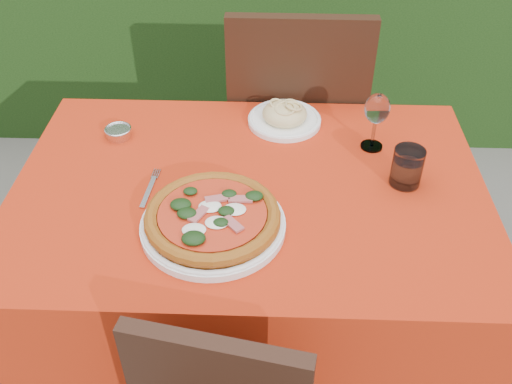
{
  "coord_description": "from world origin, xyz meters",
  "views": [
    {
      "loc": [
        0.06,
        -1.17,
        1.7
      ],
      "look_at": [
        0.02,
        -0.05,
        0.77
      ],
      "focal_mm": 40.0,
      "sensor_mm": 36.0,
      "label": 1
    }
  ],
  "objects_px": {
    "steel_ramekin": "(119,133)",
    "water_glass": "(407,169)",
    "chair_far": "(295,121)",
    "pasta_plate": "(285,116)",
    "pizza_plate": "(213,219)",
    "fork": "(148,192)",
    "wine_glass": "(377,111)"
  },
  "relations": [
    {
      "from": "wine_glass",
      "to": "pasta_plate",
      "type": "bearing_deg",
      "value": 154.46
    },
    {
      "from": "pasta_plate",
      "to": "water_glass",
      "type": "height_order",
      "value": "water_glass"
    },
    {
      "from": "pizza_plate",
      "to": "pasta_plate",
      "type": "relative_size",
      "value": 1.64
    },
    {
      "from": "pasta_plate",
      "to": "water_glass",
      "type": "xyz_separation_m",
      "value": [
        0.32,
        -0.28,
        0.03
      ]
    },
    {
      "from": "water_glass",
      "to": "fork",
      "type": "distance_m",
      "value": 0.68
    },
    {
      "from": "pasta_plate",
      "to": "chair_far",
      "type": "bearing_deg",
      "value": 80.34
    },
    {
      "from": "chair_far",
      "to": "fork",
      "type": "distance_m",
      "value": 0.75
    },
    {
      "from": "pizza_plate",
      "to": "steel_ramekin",
      "type": "height_order",
      "value": "pizza_plate"
    },
    {
      "from": "pizza_plate",
      "to": "fork",
      "type": "xyz_separation_m",
      "value": [
        -0.18,
        0.13,
        -0.03
      ]
    },
    {
      "from": "water_glass",
      "to": "chair_far",
      "type": "bearing_deg",
      "value": 116.46
    },
    {
      "from": "pizza_plate",
      "to": "pasta_plate",
      "type": "xyz_separation_m",
      "value": [
        0.17,
        0.48,
        -0.01
      ]
    },
    {
      "from": "pizza_plate",
      "to": "water_glass",
      "type": "relative_size",
      "value": 3.44
    },
    {
      "from": "pizza_plate",
      "to": "water_glass",
      "type": "xyz_separation_m",
      "value": [
        0.49,
        0.19,
        0.02
      ]
    },
    {
      "from": "chair_far",
      "to": "pasta_plate",
      "type": "bearing_deg",
      "value": 80.65
    },
    {
      "from": "fork",
      "to": "steel_ramekin",
      "type": "height_order",
      "value": "steel_ramekin"
    },
    {
      "from": "pizza_plate",
      "to": "fork",
      "type": "relative_size",
      "value": 2.11
    },
    {
      "from": "chair_far",
      "to": "pizza_plate",
      "type": "relative_size",
      "value": 2.79
    },
    {
      "from": "chair_far",
      "to": "wine_glass",
      "type": "bearing_deg",
      "value": 118.5
    },
    {
      "from": "chair_far",
      "to": "steel_ramekin",
      "type": "xyz_separation_m",
      "value": [
        -0.54,
        -0.36,
        0.17
      ]
    },
    {
      "from": "water_glass",
      "to": "steel_ramekin",
      "type": "distance_m",
      "value": 0.83
    },
    {
      "from": "chair_far",
      "to": "wine_glass",
      "type": "distance_m",
      "value": 0.52
    },
    {
      "from": "wine_glass",
      "to": "fork",
      "type": "xyz_separation_m",
      "value": [
        -0.61,
        -0.23,
        -0.12
      ]
    },
    {
      "from": "fork",
      "to": "pizza_plate",
      "type": "bearing_deg",
      "value": -30.77
    },
    {
      "from": "water_glass",
      "to": "fork",
      "type": "xyz_separation_m",
      "value": [
        -0.68,
        -0.07,
        -0.05
      ]
    },
    {
      "from": "pizza_plate",
      "to": "steel_ramekin",
      "type": "xyz_separation_m",
      "value": [
        -0.32,
        0.38,
        -0.02
      ]
    },
    {
      "from": "chair_far",
      "to": "pasta_plate",
      "type": "xyz_separation_m",
      "value": [
        -0.05,
        -0.27,
        0.18
      ]
    },
    {
      "from": "pasta_plate",
      "to": "wine_glass",
      "type": "height_order",
      "value": "wine_glass"
    },
    {
      "from": "water_glass",
      "to": "wine_glass",
      "type": "distance_m",
      "value": 0.19
    },
    {
      "from": "pizza_plate",
      "to": "water_glass",
      "type": "bearing_deg",
      "value": 21.57
    },
    {
      "from": "water_glass",
      "to": "steel_ramekin",
      "type": "xyz_separation_m",
      "value": [
        -0.81,
        0.19,
        -0.03
      ]
    },
    {
      "from": "water_glass",
      "to": "steel_ramekin",
      "type": "relative_size",
      "value": 1.46
    },
    {
      "from": "steel_ramekin",
      "to": "water_glass",
      "type": "bearing_deg",
      "value": -13.19
    }
  ]
}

